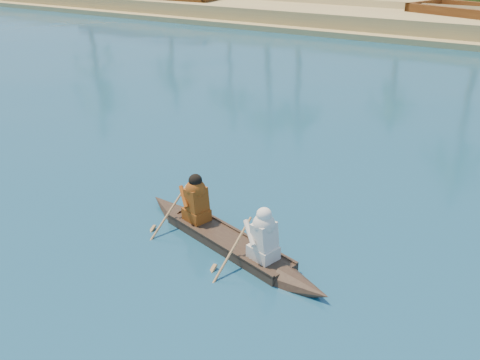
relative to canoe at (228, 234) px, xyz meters
The scene contains 2 objects.
canoe is the anchor object (origin of this frame).
barge_left 38.51m from the canoe, 131.09° to the left, with size 13.32×5.10×2.18m.
Camera 1 is at (-2.54, -11.32, 6.11)m, focal length 40.00 mm.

